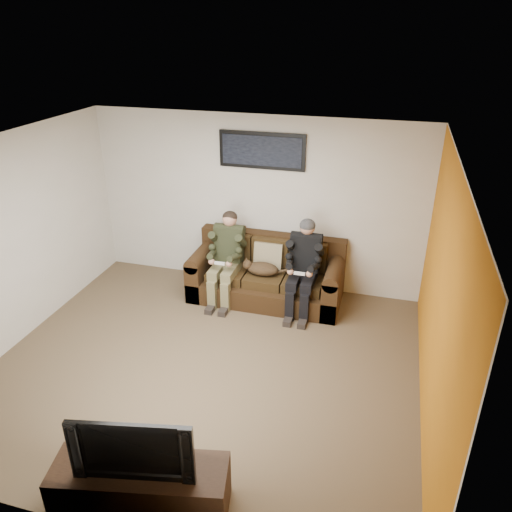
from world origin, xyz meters
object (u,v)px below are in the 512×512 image
(television, at_px, (135,443))
(tv_stand, at_px, (141,488))
(person_left, at_px, (227,252))
(cat, at_px, (261,268))
(person_right, at_px, (304,262))
(framed_poster, at_px, (262,151))
(sofa, at_px, (267,275))

(television, bearing_deg, tv_stand, 0.00)
(person_left, relative_size, cat, 1.97)
(person_left, bearing_deg, television, -82.84)
(person_right, height_order, framed_poster, framed_poster)
(framed_poster, bearing_deg, cat, -75.07)
(sofa, relative_size, person_left, 1.70)
(tv_stand, bearing_deg, person_left, 85.48)
(tv_stand, xyz_separation_m, television, (0.00, 0.00, 0.52))
(framed_poster, bearing_deg, tv_stand, -88.81)
(person_left, relative_size, framed_poster, 1.04)
(tv_stand, distance_m, television, 0.52)
(framed_poster, distance_m, tv_stand, 4.57)
(person_right, distance_m, tv_stand, 3.69)
(person_right, xyz_separation_m, television, (-0.68, -3.60, 0.01))
(cat, relative_size, framed_poster, 0.53)
(person_right, height_order, tv_stand, person_right)
(sofa, height_order, television, television)
(person_right, bearing_deg, person_left, -179.98)
(person_left, distance_m, framed_poster, 1.53)
(person_left, distance_m, person_right, 1.13)
(sofa, bearing_deg, tv_stand, -91.73)
(person_right, xyz_separation_m, framed_poster, (-0.77, 0.57, 1.37))
(tv_stand, bearing_deg, framed_poster, 79.51)
(sofa, distance_m, person_right, 0.71)
(sofa, relative_size, cat, 3.33)
(person_right, xyz_separation_m, cat, (-0.61, 0.00, -0.19))
(cat, distance_m, tv_stand, 3.61)
(cat, bearing_deg, tv_stand, -91.05)
(cat, bearing_deg, person_right, -0.04)
(cat, height_order, tv_stand, cat)
(sofa, xyz_separation_m, cat, (-0.05, -0.18, 0.20))
(sofa, bearing_deg, framed_poster, 117.30)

